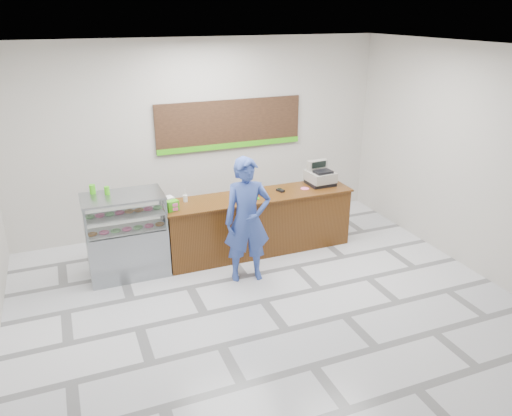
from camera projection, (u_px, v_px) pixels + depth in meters
name	position (u px, v px, depth m)	size (l,w,h in m)	color
floor	(264.00, 301.00, 7.23)	(7.00, 7.00, 0.00)	silver
back_wall	(201.00, 137.00, 9.17)	(7.00, 7.00, 0.00)	beige
ceiling	(265.00, 48.00, 5.93)	(7.00, 7.00, 0.00)	silver
sales_counter	(258.00, 223.00, 8.56)	(3.26, 0.76, 1.03)	#5A2F11
display_case	(126.00, 235.00, 7.74)	(1.22, 0.72, 1.33)	gray
menu_board	(230.00, 125.00, 9.25)	(2.80, 0.06, 0.90)	black
cash_register	(320.00, 176.00, 8.83)	(0.46, 0.48, 0.41)	black
card_terminal	(280.00, 190.00, 8.53)	(0.07, 0.15, 0.04)	black
serving_tray	(248.00, 198.00, 8.23)	(0.35, 0.26, 0.02)	#2CC508
napkin_box	(168.00, 201.00, 7.94)	(0.15, 0.15, 0.13)	white
straw_cup	(185.00, 198.00, 8.07)	(0.07, 0.07, 0.11)	silver
promo_box	(172.00, 206.00, 7.70)	(0.18, 0.12, 0.16)	#41BC15
donut_decal	(305.00, 188.00, 8.67)	(0.15, 0.15, 0.00)	pink
green_cup_left	(92.00, 189.00, 7.54)	(0.09, 0.09, 0.14)	#41BC15
green_cup_right	(107.00, 190.00, 7.51)	(0.08, 0.08, 0.12)	#41BC15
customer	(247.00, 220.00, 7.51)	(0.71, 0.47, 1.95)	#334B9F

